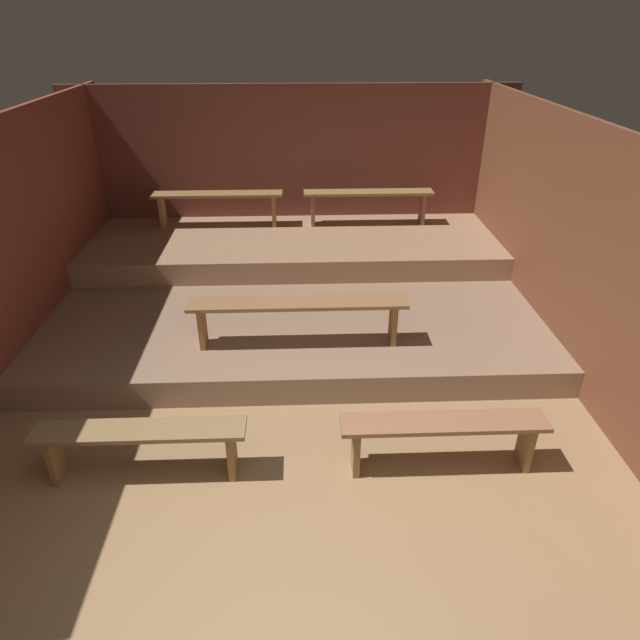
% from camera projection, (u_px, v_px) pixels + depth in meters
% --- Properties ---
extents(ground, '(6.01, 6.28, 0.08)m').
position_uv_depth(ground, '(295.00, 354.00, 5.79)').
color(ground, '#99754E').
extents(wall_back, '(6.01, 0.06, 2.30)m').
position_uv_depth(wall_back, '(293.00, 173.00, 7.63)').
color(wall_back, brown).
rests_on(wall_back, ground).
extents(wall_left, '(0.06, 6.28, 2.30)m').
position_uv_depth(wall_left, '(8.00, 252.00, 5.12)').
color(wall_left, brown).
rests_on(wall_left, ground).
extents(wall_right, '(0.06, 6.28, 2.30)m').
position_uv_depth(wall_right, '(566.00, 244.00, 5.30)').
color(wall_right, brown).
rests_on(wall_right, ground).
extents(platform_lower, '(5.21, 3.65, 0.28)m').
position_uv_depth(platform_lower, '(294.00, 300.00, 6.50)').
color(platform_lower, '#8D6D55').
rests_on(platform_lower, ground).
extents(platform_middle, '(5.21, 1.70, 0.28)m').
position_uv_depth(platform_middle, '(294.00, 247.00, 7.22)').
color(platform_middle, '#9E7758').
rests_on(platform_middle, platform_lower).
extents(bench_floor_left, '(1.55, 0.26, 0.45)m').
position_uv_depth(bench_floor_left, '(141.00, 440.00, 4.06)').
color(bench_floor_left, olive).
rests_on(bench_floor_left, ground).
extents(bench_floor_right, '(1.55, 0.26, 0.45)m').
position_uv_depth(bench_floor_right, '(443.00, 432.00, 4.14)').
color(bench_floor_right, '#935F44').
rests_on(bench_floor_right, ground).
extents(bench_lower_center, '(2.07, 0.26, 0.45)m').
position_uv_depth(bench_lower_center, '(298.00, 310.00, 5.20)').
color(bench_lower_center, '#916640').
rests_on(bench_lower_center, platform_lower).
extents(bench_middle_left, '(1.73, 0.26, 0.45)m').
position_uv_depth(bench_middle_left, '(217.00, 200.00, 7.35)').
color(bench_middle_left, olive).
rests_on(bench_middle_left, platform_middle).
extents(bench_middle_right, '(1.73, 0.26, 0.45)m').
position_uv_depth(bench_middle_right, '(368.00, 198.00, 7.42)').
color(bench_middle_right, olive).
rests_on(bench_middle_right, platform_middle).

